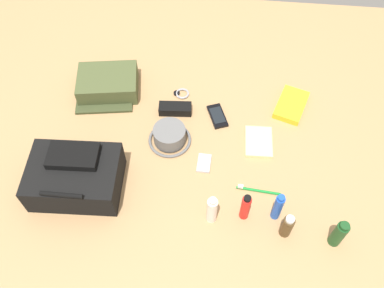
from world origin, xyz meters
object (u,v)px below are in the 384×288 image
Objects in this scene: toothbrush at (256,190)px; media_player at (204,163)px; wristwatch at (182,94)px; shampoo_bottle at (339,234)px; toothpaste_tube at (212,210)px; cologne_bottle at (287,226)px; notepad at (259,142)px; sunglasses_case at (175,109)px; paperback_novel at (291,105)px; backpack at (75,176)px; bucket_hat at (170,136)px; toiletry_pouch at (108,84)px; deodorant_spray at (278,207)px; cell_phone at (217,116)px; sunscreen_spray at (245,207)px.

media_player is at bearing -26.23° from toothbrush.
wristwatch is (0.13, -0.36, 0.00)m from media_player.
toothpaste_tube reaches higher than shampoo_bottle.
shampoo_bottle is 1.98× the size of wristwatch.
wristwatch is at bearing -69.76° from media_player.
notepad is (0.10, -0.38, -0.05)m from cologne_bottle.
shampoo_bottle is 0.95× the size of toothpaste_tube.
toothpaste_tube is 0.53m from sunglasses_case.
sunglasses_case is (0.19, -0.49, -0.05)m from toothpaste_tube.
wristwatch is 0.57m from toothbrush.
cologne_bottle is at bearing 140.06° from media_player.
toothpaste_tube is 0.70× the size of paperback_novel.
notepad is at bearing -158.64° from backpack.
backpack is 0.79m from cologne_bottle.
bucket_hat is 2.50× the size of wristwatch.
wristwatch is 0.51× the size of sunglasses_case.
toiletry_pouch is at bearing -38.61° from bucket_hat.
cologne_bottle is 0.76m from wristwatch.
deodorant_spray is 1.00× the size of toothpaste_tube.
cell_phone is 0.19m from sunglasses_case.
toiletry_pouch is 1.69× the size of toothbrush.
shampoo_bottle is 0.33m from sunscreen_spray.
wristwatch is (0.62, -0.63, -0.06)m from shampoo_bottle.
deodorant_spray is (-0.74, 0.54, 0.03)m from toiletry_pouch.
deodorant_spray is 0.14m from toothbrush.
shampoo_bottle is at bearing 122.23° from notepad.
cell_phone is 0.20m from wristwatch.
sunglasses_case reaches higher than notepad.
deodorant_spray is at bearing 143.62° from toiletry_pouch.
toiletry_pouch is 2.05× the size of sunglasses_case.
deodorant_spray is 0.35m from media_player.
deodorant_spray reaches higher than cologne_bottle.
sunglasses_case is at bearing -91.32° from bucket_hat.
cell_phone is (0.45, -0.52, -0.06)m from shampoo_bottle.
toothpaste_tube is (0.27, -0.03, 0.01)m from cologne_bottle.
deodorant_spray is at bearing 129.31° from sunglasses_case.
toothbrush is at bearing 86.13° from notepad.
cell_phone is at bearing -63.79° from toothbrush.
toothbrush is (-0.36, 0.20, -0.03)m from bucket_hat.
backpack reaches higher than cell_phone.
sunglasses_case reaches higher than cell_phone.
shampoo_bottle reaches higher than sunglasses_case.
backpack is at bearing 37.29° from bucket_hat.
cell_phone is 1.95× the size of wristwatch.
cell_phone is 0.21m from notepad.
wristwatch is at bearing -102.77° from sunglasses_case.
paperback_novel is (0.13, -0.61, -0.05)m from shampoo_bottle.
notepad is 1.07× the size of sunglasses_case.
toiletry_pouch is at bearing -48.81° from toothpaste_tube.
toiletry_pouch is 0.71m from notepad.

